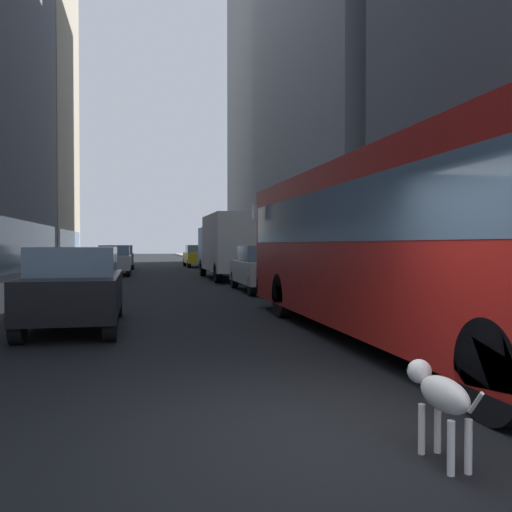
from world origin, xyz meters
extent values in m
plane|color=black|center=(0.00, 35.00, 0.00)|extent=(120.00, 120.00, 0.00)
cube|color=gray|center=(-5.70, 35.00, 0.07)|extent=(2.40, 110.00, 0.15)
cube|color=gray|center=(5.70, 35.00, 0.07)|extent=(2.40, 110.00, 0.15)
cube|color=slate|center=(-6.86, 23.29, 1.60)|extent=(0.08, 19.52, 2.40)
cube|color=#A0937F|center=(-11.90, 43.14, 15.74)|extent=(9.86, 14.95, 31.48)
cube|color=slate|center=(-6.99, 43.14, 1.60)|extent=(0.08, 13.46, 2.40)
cube|color=slate|center=(11.90, 25.67, 12.92)|extent=(10.56, 18.46, 25.83)
cube|color=slate|center=(6.64, 25.67, 1.60)|extent=(0.08, 16.61, 2.40)
cube|color=slate|center=(11.90, 44.16, 15.58)|extent=(8.81, 14.82, 31.16)
cube|color=slate|center=(7.52, 44.16, 1.60)|extent=(0.08, 13.34, 2.40)
cube|color=red|center=(2.80, 3.99, 1.67)|extent=(2.55, 11.50, 2.75)
cube|color=slate|center=(2.80, 3.99, 2.17)|extent=(2.57, 11.04, 0.90)
cube|color=black|center=(2.80, 9.69, 0.55)|extent=(2.55, 0.16, 0.44)
cylinder|color=black|center=(1.67, 7.54, 0.50)|extent=(0.30, 1.00, 1.00)
cylinder|color=black|center=(3.92, 7.54, 0.50)|extent=(0.30, 1.00, 1.00)
cylinder|color=black|center=(1.67, -0.16, 0.50)|extent=(0.30, 1.00, 1.00)
cube|color=silver|center=(1.34, 9.14, 2.50)|extent=(0.08, 0.24, 0.40)
cube|color=slate|center=(-2.80, 33.97, 0.70)|extent=(1.92, 4.07, 0.75)
cube|color=slate|center=(-2.80, 33.76, 1.35)|extent=(1.77, 1.83, 0.55)
cylinder|color=black|center=(-3.65, 35.59, 0.32)|extent=(0.22, 0.64, 0.64)
cylinder|color=black|center=(-1.95, 35.59, 0.32)|extent=(0.22, 0.64, 0.64)
cylinder|color=black|center=(-3.65, 32.35, 0.32)|extent=(0.22, 0.64, 0.64)
cylinder|color=black|center=(-1.95, 32.35, 0.32)|extent=(0.22, 0.64, 0.64)
cube|color=yellow|center=(2.80, 35.97, 0.70)|extent=(1.91, 4.32, 0.75)
cube|color=slate|center=(2.80, 35.76, 1.35)|extent=(1.76, 1.94, 0.55)
cylinder|color=black|center=(1.96, 37.72, 0.32)|extent=(0.22, 0.64, 0.64)
cylinder|color=black|center=(3.64, 37.72, 0.32)|extent=(0.22, 0.64, 0.64)
cylinder|color=black|center=(1.96, 34.23, 0.32)|extent=(0.22, 0.64, 0.64)
cylinder|color=black|center=(3.64, 34.23, 0.32)|extent=(0.22, 0.64, 0.64)
cube|color=black|center=(-2.80, 6.81, 0.70)|extent=(1.71, 4.22, 0.75)
cube|color=slate|center=(-2.80, 6.60, 1.35)|extent=(1.57, 1.90, 0.55)
cylinder|color=black|center=(-3.54, 8.51, 0.32)|extent=(0.22, 0.64, 0.64)
cylinder|color=black|center=(-2.06, 8.51, 0.32)|extent=(0.22, 0.64, 0.64)
cylinder|color=black|center=(-3.54, 5.12, 0.32)|extent=(0.22, 0.64, 0.64)
cylinder|color=black|center=(-2.06, 5.12, 0.32)|extent=(0.22, 0.64, 0.64)
cube|color=#B7BABF|center=(-2.80, 26.33, 0.70)|extent=(1.71, 4.45, 0.75)
cube|color=slate|center=(-2.80, 26.11, 1.35)|extent=(1.57, 2.00, 0.55)
cylinder|color=black|center=(-3.54, 28.14, 0.32)|extent=(0.22, 0.64, 0.64)
cylinder|color=black|center=(-2.06, 28.14, 0.32)|extent=(0.22, 0.64, 0.64)
cylinder|color=black|center=(-3.54, 24.52, 0.32)|extent=(0.22, 0.64, 0.64)
cylinder|color=black|center=(-2.06, 24.52, 0.32)|extent=(0.22, 0.64, 0.64)
cube|color=silver|center=(2.80, 14.39, 0.70)|extent=(1.78, 4.17, 0.75)
cube|color=slate|center=(2.80, 14.18, 1.35)|extent=(1.64, 1.88, 0.55)
cylinder|color=black|center=(2.02, 16.06, 0.32)|extent=(0.22, 0.64, 0.64)
cylinder|color=black|center=(3.58, 16.06, 0.32)|extent=(0.22, 0.64, 0.64)
cylinder|color=black|center=(2.02, 12.72, 0.32)|extent=(0.22, 0.64, 0.64)
cylinder|color=black|center=(3.58, 12.72, 0.32)|extent=(0.22, 0.64, 0.64)
cube|color=#19519E|center=(2.80, 24.37, 1.50)|extent=(2.30, 2.00, 2.10)
cube|color=silver|center=(2.80, 20.62, 1.75)|extent=(2.30, 5.50, 2.60)
cylinder|color=black|center=(1.79, 24.37, 0.45)|extent=(0.28, 0.90, 0.90)
cylinder|color=black|center=(3.81, 24.37, 0.45)|extent=(0.28, 0.90, 0.90)
cylinder|color=black|center=(1.79, 18.87, 0.45)|extent=(0.28, 0.90, 0.90)
cylinder|color=black|center=(3.81, 18.87, 0.45)|extent=(0.28, 0.90, 0.90)
ellipsoid|color=white|center=(0.69, -0.87, 0.53)|extent=(0.22, 0.60, 0.26)
sphere|color=white|center=(0.69, -0.49, 0.62)|extent=(0.20, 0.20, 0.20)
sphere|color=black|center=(0.63, -0.47, 0.64)|extent=(0.07, 0.07, 0.07)
sphere|color=black|center=(0.75, -0.47, 0.64)|extent=(0.07, 0.07, 0.07)
cylinder|color=white|center=(0.69, -1.27, 0.58)|extent=(0.03, 0.16, 0.19)
cylinder|color=white|center=(0.62, -0.66, 0.20)|extent=(0.06, 0.06, 0.40)
cylinder|color=white|center=(0.76, -0.66, 0.20)|extent=(0.06, 0.06, 0.40)
cylinder|color=white|center=(0.62, -1.08, 0.20)|extent=(0.06, 0.06, 0.40)
cylinder|color=white|center=(0.76, -1.08, 0.20)|extent=(0.06, 0.06, 0.40)
sphere|color=black|center=(0.74, -0.77, 0.57)|extent=(0.04, 0.04, 0.04)
sphere|color=black|center=(0.63, -0.95, 0.55)|extent=(0.04, 0.04, 0.04)
sphere|color=black|center=(0.71, -1.05, 0.59)|extent=(0.04, 0.04, 0.04)
cube|color=black|center=(4.90, 4.00, 3.20)|extent=(0.24, 0.20, 0.70)
sphere|color=red|center=(4.90, 4.11, 3.42)|extent=(0.11, 0.11, 0.11)
sphere|color=orange|center=(4.90, 4.11, 3.20)|extent=(0.11, 0.11, 0.11)
sphere|color=green|center=(4.90, 4.11, 2.98)|extent=(0.11, 0.11, 0.11)
camera|label=1|loc=(-1.59, -4.65, 1.67)|focal=38.71mm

